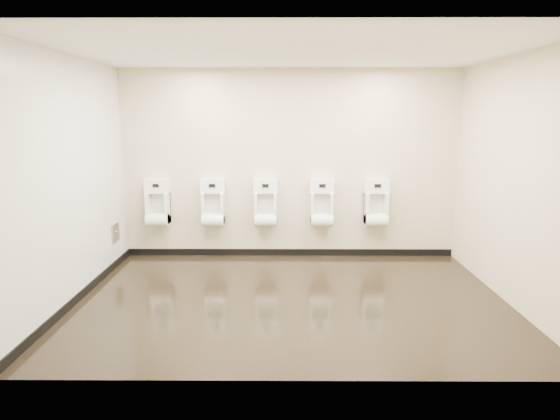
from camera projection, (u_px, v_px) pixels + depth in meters
The scene contains 15 objects.
ground at pixel (291, 298), 5.54m from camera, with size 5.00×3.50×0.00m, color black.
ceiling at pixel (293, 51), 4.98m from camera, with size 5.00×3.50×0.00m, color white.
back_wall at pixel (290, 165), 6.97m from camera, with size 5.00×0.02×2.80m, color beige.
front_wall at pixel (297, 213), 3.54m from camera, with size 5.00×0.02×2.80m, color beige.
left_wall at pixel (71, 181), 5.27m from camera, with size 0.02×3.50×2.80m, color beige.
right_wall at pixel (515, 182), 5.24m from camera, with size 0.02×3.50×2.80m, color beige.
tile_overlay_left at pixel (71, 181), 5.27m from camera, with size 0.01×3.50×2.80m, color silver.
skirting_back at pixel (289, 252), 7.23m from camera, with size 5.00×0.02×0.10m, color black.
skirting_left at pixel (82, 294), 5.54m from camera, with size 0.02×3.50×0.10m, color black.
access_panel at pixel (115, 232), 6.63m from camera, with size 0.04×0.25×0.25m.
urinal_0 at pixel (158, 206), 6.98m from camera, with size 0.37×0.28×0.69m.
urinal_1 at pixel (213, 206), 6.98m from camera, with size 0.37×0.28×0.69m.
urinal_2 at pixel (266, 206), 6.97m from camera, with size 0.37×0.28×0.69m.
urinal_3 at pixel (322, 206), 6.97m from camera, with size 0.37×0.28×0.69m.
urinal_4 at pixel (376, 206), 6.96m from camera, with size 0.37×0.28×0.69m.
Camera 1 is at (-0.11, -5.22, 2.13)m, focal length 30.00 mm.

